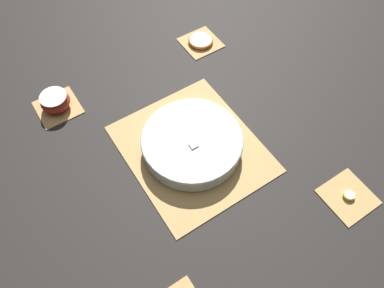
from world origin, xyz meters
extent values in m
plane|color=black|center=(0.00, 0.00, 0.00)|extent=(6.00, 6.00, 0.00)
cube|color=tan|center=(0.00, 0.00, 0.00)|extent=(0.41, 0.36, 0.01)
cube|color=#4C381E|center=(-0.16, 0.00, 0.00)|extent=(0.01, 0.35, 0.00)
cube|color=#4C381E|center=(-0.12, 0.00, 0.00)|extent=(0.01, 0.35, 0.00)
cube|color=#4C381E|center=(-0.08, 0.00, 0.00)|extent=(0.01, 0.35, 0.00)
cube|color=#4C381E|center=(-0.04, 0.00, 0.00)|extent=(0.01, 0.35, 0.00)
cube|color=#4C381E|center=(0.00, 0.00, 0.00)|extent=(0.01, 0.35, 0.00)
cube|color=#4C381E|center=(0.04, 0.00, 0.00)|extent=(0.01, 0.35, 0.00)
cube|color=#4C381E|center=(0.08, 0.00, 0.00)|extent=(0.01, 0.35, 0.00)
cube|color=#4C381E|center=(0.12, 0.00, 0.00)|extent=(0.01, 0.35, 0.00)
cube|color=#4C381E|center=(0.16, 0.00, 0.00)|extent=(0.01, 0.35, 0.00)
cube|color=tan|center=(-0.35, -0.27, 0.00)|extent=(0.13, 0.13, 0.01)
cube|color=#4C381E|center=(-0.39, -0.27, 0.00)|extent=(0.00, 0.12, 0.00)
cube|color=#4C381E|center=(-0.35, -0.27, 0.00)|extent=(0.00, 0.12, 0.00)
cube|color=#4C381E|center=(-0.32, -0.27, 0.00)|extent=(0.00, 0.12, 0.00)
cube|color=tan|center=(0.35, -0.27, 0.00)|extent=(0.13, 0.13, 0.01)
cube|color=#4C381E|center=(0.33, -0.27, 0.00)|extent=(0.00, 0.12, 0.00)
cube|color=#4C381E|center=(0.38, -0.27, 0.00)|extent=(0.00, 0.12, 0.00)
cube|color=tan|center=(0.35, 0.27, 0.00)|extent=(0.13, 0.13, 0.01)
cube|color=#4C381E|center=(0.33, 0.27, 0.00)|extent=(0.00, 0.12, 0.00)
cube|color=#4C381E|center=(0.38, 0.27, 0.00)|extent=(0.00, 0.12, 0.00)
cylinder|color=silver|center=(0.00, 0.00, 0.03)|extent=(0.28, 0.28, 0.05)
torus|color=silver|center=(0.00, 0.00, 0.05)|extent=(0.29, 0.29, 0.01)
cylinder|color=#F4EABC|center=(0.06, -0.09, 0.03)|extent=(0.03, 0.03, 0.01)
cylinder|color=#F4EABC|center=(-0.07, 0.02, 0.05)|extent=(0.03, 0.03, 0.01)
cylinder|color=#F4EABC|center=(0.05, -0.01, 0.02)|extent=(0.03, 0.03, 0.01)
cylinder|color=#F4EABC|center=(-0.02, -0.06, 0.05)|extent=(0.03, 0.03, 0.01)
cylinder|color=#F4EABC|center=(-0.05, -0.03, 0.04)|extent=(0.02, 0.02, 0.01)
cylinder|color=#F4EABC|center=(0.04, 0.06, 0.03)|extent=(0.03, 0.03, 0.01)
cylinder|color=#F4EABC|center=(0.00, 0.11, 0.04)|extent=(0.03, 0.03, 0.01)
cylinder|color=#F4EABC|center=(-0.11, 0.03, 0.03)|extent=(0.03, 0.03, 0.01)
cylinder|color=#F4EABC|center=(0.01, -0.10, 0.05)|extent=(0.03, 0.03, 0.01)
cube|color=beige|center=(0.05, 0.10, 0.04)|extent=(0.02, 0.02, 0.02)
cube|color=beige|center=(-0.06, -0.09, 0.03)|extent=(0.03, 0.03, 0.03)
cube|color=beige|center=(-0.08, -0.05, 0.04)|extent=(0.03, 0.03, 0.03)
cube|color=beige|center=(0.09, 0.06, 0.04)|extent=(0.02, 0.02, 0.02)
cube|color=beige|center=(-0.02, 0.00, 0.02)|extent=(0.02, 0.02, 0.02)
cube|color=beige|center=(0.11, 0.02, 0.03)|extent=(0.03, 0.03, 0.03)
cube|color=beige|center=(-0.02, 0.01, 0.05)|extent=(0.02, 0.02, 0.02)
cube|color=beige|center=(-0.02, 0.08, 0.03)|extent=(0.02, 0.02, 0.02)
cube|color=beige|center=(0.02, -0.01, 0.04)|extent=(0.02, 0.02, 0.02)
ellipsoid|color=#F9A338|center=(0.07, 0.00, 0.04)|extent=(0.03, 0.02, 0.01)
ellipsoid|color=red|center=(0.03, -0.05, 0.02)|extent=(0.04, 0.02, 0.02)
ellipsoid|color=red|center=(-0.05, -0.06, 0.05)|extent=(0.03, 0.01, 0.01)
ellipsoid|color=red|center=(0.01, -0.03, 0.02)|extent=(0.03, 0.02, 0.01)
ellipsoid|color=#F9A338|center=(-0.06, 0.08, 0.04)|extent=(0.03, 0.02, 0.01)
ellipsoid|color=#B72D23|center=(0.35, 0.27, 0.03)|extent=(0.09, 0.09, 0.05)
cylinder|color=beige|center=(0.35, 0.27, 0.05)|extent=(0.08, 0.08, 0.00)
cylinder|color=#F4EABC|center=(-0.35, -0.27, 0.01)|extent=(0.03, 0.03, 0.01)
torus|color=yellow|center=(-0.35, -0.27, 0.01)|extent=(0.03, 0.03, 0.01)
cylinder|color=red|center=(0.35, -0.27, 0.01)|extent=(0.08, 0.08, 0.01)
torus|color=orange|center=(0.35, -0.27, 0.01)|extent=(0.09, 0.09, 0.01)
camera|label=1|loc=(-0.48, 0.31, 0.92)|focal=35.00mm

